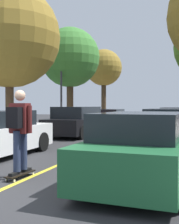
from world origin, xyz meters
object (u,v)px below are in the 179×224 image
Objects in this scene: street_tree_left_near at (70,58)px; street_tree_left_nearest at (9,37)px; parked_car_left_far at (109,118)px; parked_car_right_near at (168,128)px; skateboarder at (19,126)px; streetlamp at (61,78)px; parked_car_right_nearest at (142,148)px; street_tree_left_far at (104,68)px; parked_car_left_near at (77,121)px; parked_car_right_far at (178,119)px; skateboard at (20,174)px.

street_tree_left_nearest is at bearing -90.00° from street_tree_left_near.
street_tree_left_near reaches higher than parked_car_left_far.
street_tree_left_near reaches higher than parked_car_right_near.
parked_car_left_far is 0.99× the size of parked_car_right_near.
streetlamp is at bearing 110.56° from skateboarder.
skateboarder is at bearing -166.98° from parked_car_right_nearest.
street_tree_left_far is (-6.55, 18.78, 4.07)m from parked_car_right_nearest.
parked_car_left_far is at bearing 98.52° from skateboarder.
street_tree_left_far reaches higher than parked_car_left_near.
street_tree_left_far is at bearing 101.77° from skateboarder.
parked_car_left_far is at bearing 119.81° from parked_car_right_near.
street_tree_left_nearest is (-6.55, -0.91, 3.80)m from parked_car_right_near.
parked_car_left_far is 0.63× the size of street_tree_left_nearest.
parked_car_right_far is 13.18m from skateboard.
street_tree_left_far reaches higher than parked_car_left_far.
parked_car_left_near is 6.40m from parked_car_right_far.
street_tree_left_nearest reaches higher than skateboarder.
skateboard is at bearing -71.38° from street_tree_left_near.
parked_car_right_near is at bearing 7.94° from street_tree_left_nearest.
parked_car_left_near is 1.08× the size of parked_car_left_far.
street_tree_left_nearest is at bearing -120.44° from parked_car_left_near.
parked_car_left_near reaches higher than parked_car_right_near.
street_tree_left_far is (-6.55, 6.41, 4.05)m from parked_car_right_far.
skateboard is 0.48× the size of skateboarder.
parked_car_right_far is (4.71, -1.66, 0.07)m from parked_car_left_far.
parked_car_right_near is 0.80× the size of streetlamp.
parked_car_right_nearest is 0.67× the size of street_tree_left_near.
parked_car_left_near is at bearing 154.72° from parked_car_right_near.
parked_car_right_far is at bearing 79.00° from skateboarder.
streetlamp is (0.09, -8.85, -1.59)m from street_tree_left_far.
parked_car_right_nearest is (4.71, -14.03, 0.05)m from parked_car_left_far.
parked_car_left_near reaches higher than parked_car_right_nearest.
street_tree_left_near is at bearing 108.56° from skateboarder.
street_tree_left_nearest is at bearing -172.06° from parked_car_right_near.
street_tree_left_far reaches higher than skateboarder.
parked_car_right_near is 0.67× the size of street_tree_left_far.
street_tree_left_near is at bearing -90.00° from street_tree_left_far.
skateboard is at bearing -78.21° from street_tree_left_far.
street_tree_left_near is 3.55× the size of skateboarder.
streetlamp is (-1.75, 1.89, 2.44)m from parked_car_left_near.
parked_car_left_near is 1.03× the size of parked_car_right_far.
street_tree_left_near is (-1.84, 3.39, 3.83)m from parked_car_left_near.
parked_car_right_near is 2.35× the size of skateboarder.
streetlamp is (0.09, -1.50, -1.39)m from street_tree_left_near.
streetlamp reaches higher than parked_car_right_far.
streetlamp reaches higher than parked_car_right_near.
street_tree_left_near is at bearing -125.30° from parked_car_left_far.
parked_car_right_nearest reaches higher than parked_car_left_far.
street_tree_left_near reaches higher than parked_car_right_nearest.
skateboard is (-2.52, -12.92, -0.62)m from parked_car_right_far.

